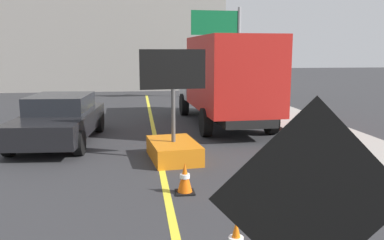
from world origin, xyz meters
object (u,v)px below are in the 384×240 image
roadwork_sign (311,203)px  pickup_car (60,119)px  arrow_board_trailer (173,140)px  highway_guide_sign (225,37)px  box_truck (225,77)px  traffic_cone_mid_lane (185,178)px

roadwork_sign → pickup_car: bearing=111.7°
arrow_board_trailer → highway_guide_sign: size_ratio=0.54×
arrow_board_trailer → pickup_car: arrow_board_trailer is taller
box_truck → pickup_car: size_ratio=1.44×
roadwork_sign → box_truck: box_truck is taller
arrow_board_trailer → highway_guide_sign: (3.96, 12.34, 2.94)m
arrow_board_trailer → traffic_cone_mid_lane: size_ratio=4.61×
highway_guide_sign → roadwork_sign: bearing=-100.2°
traffic_cone_mid_lane → roadwork_sign: bearing=-83.4°
traffic_cone_mid_lane → pickup_car: bearing=123.2°
arrow_board_trailer → traffic_cone_mid_lane: arrow_board_trailer is taller
highway_guide_sign → pickup_car: bearing=-125.4°
box_truck → highway_guide_sign: 8.24m
arrow_board_trailer → highway_guide_sign: bearing=72.2°
arrow_board_trailer → box_truck: bearing=63.4°
roadwork_sign → highway_guide_sign: size_ratio=0.47×
roadwork_sign → arrow_board_trailer: arrow_board_trailer is taller
roadwork_sign → traffic_cone_mid_lane: bearing=96.6°
arrow_board_trailer → box_truck: size_ratio=0.40×
pickup_car → highway_guide_sign: (7.10, 9.99, 2.73)m
roadwork_sign → pickup_car: size_ratio=0.49×
box_truck → traffic_cone_mid_lane: (-2.24, -6.90, -1.44)m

